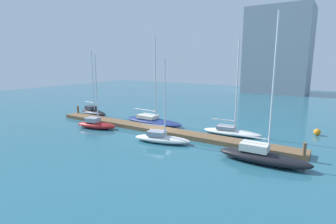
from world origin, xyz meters
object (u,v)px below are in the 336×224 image
sailboat_1 (96,124)px  sailboat_2 (152,120)px  harbor_building_distant (278,51)px  mooring_buoy_orange (317,132)px  sailboat_0 (93,111)px  sailboat_4 (231,131)px  sailboat_5 (262,155)px  sailboat_3 (162,138)px

sailboat_1 → sailboat_2: size_ratio=0.79×
harbor_building_distant → mooring_buoy_orange: bearing=-72.8°
sailboat_0 → sailboat_1: 8.25m
sailboat_0 → sailboat_4: 21.16m
sailboat_2 → mooring_buoy_orange: (18.41, 5.49, -0.12)m
sailboat_1 → harbor_building_distant: size_ratio=0.42×
sailboat_0 → harbor_building_distant: 50.17m
sailboat_4 → sailboat_2: bearing=176.9°
sailboat_5 → sailboat_2: bearing=157.5°
sailboat_2 → sailboat_3: bearing=-46.0°
sailboat_0 → sailboat_2: bearing=12.2°
sailboat_0 → sailboat_3: (16.26, -5.54, -0.09)m
sailboat_0 → sailboat_3: size_ratio=1.14×
sailboat_0 → harbor_building_distant: harbor_building_distant is taller
sailboat_0 → sailboat_5: 26.69m
sailboat_4 → mooring_buoy_orange: (8.00, 4.95, -0.10)m
sailboat_3 → harbor_building_distant: harbor_building_distant is taller
sailboat_0 → sailboat_2: 10.74m
sailboat_1 → mooring_buoy_orange: (22.75, 11.12, -0.18)m
sailboat_0 → harbor_building_distant: (16.68, 46.28, 9.87)m
sailboat_2 → harbor_building_distant: (5.94, 45.85, 9.96)m
harbor_building_distant → sailboat_2: bearing=-97.4°
sailboat_2 → sailboat_3: size_ratio=1.33×
sailboat_0 → sailboat_4: (21.14, 0.96, -0.11)m
sailboat_3 → harbor_building_distant: 52.77m
sailboat_3 → sailboat_4: sailboat_4 is taller
sailboat_5 → sailboat_3: bearing=178.4°
sailboat_1 → sailboat_3: bearing=-15.2°
sailboat_1 → sailboat_5: (19.69, -0.45, 0.11)m
sailboat_3 → sailboat_4: (4.88, 6.50, -0.02)m
sailboat_2 → sailboat_4: bearing=4.1°
sailboat_0 → sailboat_3: bearing=-8.9°
sailboat_2 → sailboat_1: bearing=-126.4°
sailboat_3 → sailboat_4: bearing=39.7°
sailboat_0 → mooring_buoy_orange: 29.73m
sailboat_4 → harbor_building_distant: 46.62m
sailboat_5 → harbor_building_distant: 53.68m
sailboat_4 → sailboat_3: bearing=-133.0°
sailboat_4 → sailboat_5: sailboat_5 is taller
sailboat_0 → sailboat_1: sailboat_0 is taller
sailboat_1 → sailboat_5: size_ratio=0.75×
sailboat_3 → harbor_building_distant: bearing=76.1°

